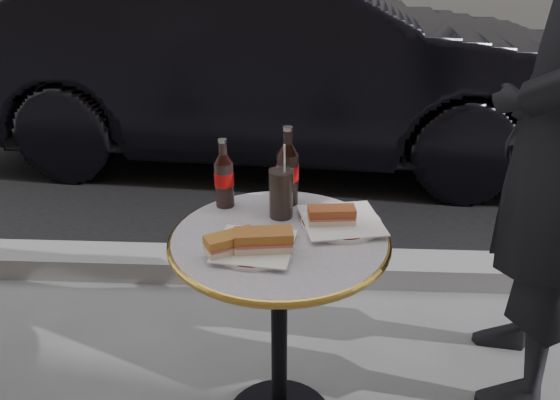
{
  "coord_description": "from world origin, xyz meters",
  "views": [
    {
      "loc": [
        0.07,
        -1.33,
        1.48
      ],
      "look_at": [
        0.0,
        0.05,
        0.82
      ],
      "focal_mm": 35.0,
      "sensor_mm": 36.0,
      "label": 1
    }
  ],
  "objects_px": {
    "cola_glass": "(281,193)",
    "parked_car": "(276,60)",
    "plate_left": "(254,248)",
    "cola_bottle_right": "(288,166)",
    "bistro_table": "(279,339)",
    "cola_bottle_left": "(224,173)",
    "plate_right": "(341,223)"
  },
  "relations": [
    {
      "from": "bistro_table",
      "to": "parked_car",
      "type": "xyz_separation_m",
      "value": [
        -0.14,
        2.54,
        0.34
      ]
    },
    {
      "from": "bistro_table",
      "to": "plate_right",
      "type": "bearing_deg",
      "value": 23.2
    },
    {
      "from": "cola_bottle_left",
      "to": "cola_bottle_right",
      "type": "distance_m",
      "value": 0.2
    },
    {
      "from": "bistro_table",
      "to": "cola_glass",
      "type": "relative_size",
      "value": 4.9
    },
    {
      "from": "cola_glass",
      "to": "plate_left",
      "type": "bearing_deg",
      "value": -106.89
    },
    {
      "from": "bistro_table",
      "to": "plate_right",
      "type": "relative_size",
      "value": 3.14
    },
    {
      "from": "plate_left",
      "to": "plate_right",
      "type": "height_order",
      "value": "plate_right"
    },
    {
      "from": "cola_bottle_right",
      "to": "cola_bottle_left",
      "type": "bearing_deg",
      "value": -171.8
    },
    {
      "from": "plate_left",
      "to": "cola_bottle_right",
      "type": "distance_m",
      "value": 0.33
    },
    {
      "from": "plate_right",
      "to": "parked_car",
      "type": "xyz_separation_m",
      "value": [
        -0.32,
        2.46,
        -0.03
      ]
    },
    {
      "from": "plate_right",
      "to": "cola_glass",
      "type": "height_order",
      "value": "cola_glass"
    },
    {
      "from": "bistro_table",
      "to": "plate_left",
      "type": "bearing_deg",
      "value": -127.41
    },
    {
      "from": "bistro_table",
      "to": "cola_bottle_left",
      "type": "xyz_separation_m",
      "value": [
        -0.18,
        0.19,
        0.48
      ]
    },
    {
      "from": "plate_left",
      "to": "cola_bottle_left",
      "type": "height_order",
      "value": "cola_bottle_left"
    },
    {
      "from": "cola_glass",
      "to": "parked_car",
      "type": "height_order",
      "value": "parked_car"
    },
    {
      "from": "bistro_table",
      "to": "cola_glass",
      "type": "distance_m",
      "value": 0.46
    },
    {
      "from": "plate_right",
      "to": "cola_bottle_right",
      "type": "height_order",
      "value": "cola_bottle_right"
    },
    {
      "from": "cola_bottle_right",
      "to": "parked_car",
      "type": "height_order",
      "value": "parked_car"
    },
    {
      "from": "plate_left",
      "to": "cola_bottle_right",
      "type": "relative_size",
      "value": 0.85
    },
    {
      "from": "bistro_table",
      "to": "parked_car",
      "type": "relative_size",
      "value": 0.17
    },
    {
      "from": "cola_bottle_right",
      "to": "bistro_table",
      "type": "bearing_deg",
      "value": -94.13
    },
    {
      "from": "bistro_table",
      "to": "cola_bottle_right",
      "type": "bearing_deg",
      "value": 85.87
    },
    {
      "from": "bistro_table",
      "to": "parked_car",
      "type": "height_order",
      "value": "parked_car"
    },
    {
      "from": "cola_bottle_left",
      "to": "plate_left",
      "type": "bearing_deg",
      "value": -66.65
    },
    {
      "from": "bistro_table",
      "to": "cola_glass",
      "type": "bearing_deg",
      "value": 90.18
    },
    {
      "from": "parked_car",
      "to": "cola_bottle_left",
      "type": "bearing_deg",
      "value": -176.33
    },
    {
      "from": "plate_left",
      "to": "cola_bottle_left",
      "type": "distance_m",
      "value": 0.31
    },
    {
      "from": "cola_glass",
      "to": "parked_car",
      "type": "distance_m",
      "value": 2.42
    },
    {
      "from": "plate_left",
      "to": "cola_glass",
      "type": "distance_m",
      "value": 0.22
    },
    {
      "from": "cola_bottle_right",
      "to": "plate_right",
      "type": "bearing_deg",
      "value": -40.64
    },
    {
      "from": "plate_right",
      "to": "cola_bottle_left",
      "type": "xyz_separation_m",
      "value": [
        -0.35,
        0.11,
        0.1
      ]
    },
    {
      "from": "plate_right",
      "to": "parked_car",
      "type": "relative_size",
      "value": 0.05
    }
  ]
}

